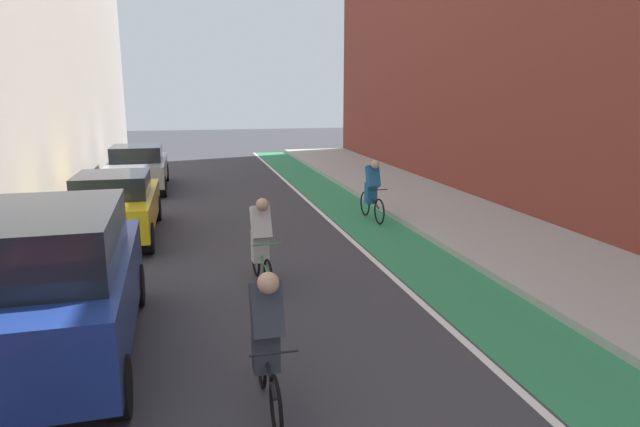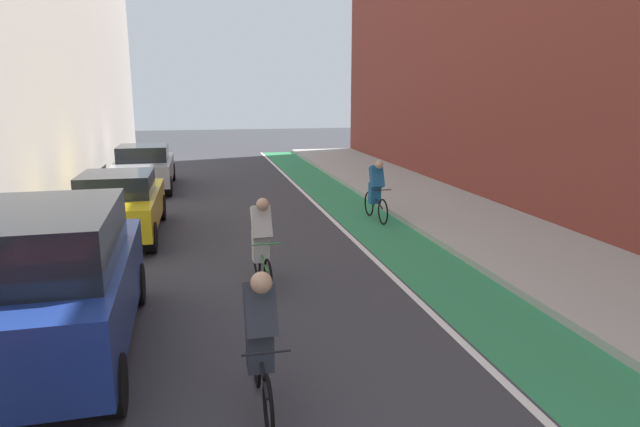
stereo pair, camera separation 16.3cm
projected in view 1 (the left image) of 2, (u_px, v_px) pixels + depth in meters
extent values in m
plane|color=#38383D|center=(258.00, 261.00, 11.02)|extent=(77.84, 77.84, 0.00)
cube|color=#2D8451|center=(375.00, 228.00, 13.65)|extent=(1.60, 35.38, 0.00)
cube|color=white|center=(340.00, 230.00, 13.44)|extent=(0.12, 35.38, 0.00)
cube|color=#A8A59E|center=(467.00, 220.00, 14.21)|extent=(3.41, 35.38, 0.14)
cube|color=navy|center=(57.00, 298.00, 6.88)|extent=(1.92, 4.32, 0.95)
cube|color=black|center=(47.00, 241.00, 6.50)|extent=(1.66, 2.60, 0.75)
cylinder|color=black|center=(21.00, 295.00, 8.27)|extent=(0.24, 0.67, 0.66)
cylinder|color=black|center=(136.00, 285.00, 8.69)|extent=(0.24, 0.67, 0.66)
cylinder|color=black|center=(119.00, 388.00, 5.70)|extent=(0.24, 0.67, 0.66)
cube|color=yellow|center=(116.00, 209.00, 12.67)|extent=(1.78, 4.22, 0.70)
cube|color=black|center=(113.00, 186.00, 12.34)|extent=(1.55, 1.78, 0.55)
cylinder|color=black|center=(92.00, 211.00, 14.05)|extent=(0.22, 0.66, 0.66)
cylinder|color=black|center=(156.00, 208.00, 14.40)|extent=(0.22, 0.66, 0.66)
cylinder|color=black|center=(66.00, 243.00, 11.09)|extent=(0.22, 0.66, 0.66)
cylinder|color=black|center=(148.00, 238.00, 11.44)|extent=(0.22, 0.66, 0.66)
cube|color=#9EA0A8|center=(139.00, 170.00, 18.88)|extent=(1.86, 4.44, 0.70)
cube|color=black|center=(137.00, 154.00, 18.55)|extent=(1.62, 1.87, 0.55)
cylinder|color=black|center=(119.00, 174.00, 20.34)|extent=(0.22, 0.66, 0.66)
cylinder|color=black|center=(166.00, 172.00, 20.73)|extent=(0.22, 0.66, 0.66)
cylinder|color=black|center=(108.00, 189.00, 17.19)|extent=(0.22, 0.66, 0.66)
cylinder|color=black|center=(163.00, 187.00, 17.58)|extent=(0.22, 0.66, 0.66)
torus|color=black|center=(276.00, 409.00, 5.30)|extent=(0.04, 0.67, 0.67)
torus|color=black|center=(261.00, 359.00, 6.30)|extent=(0.04, 0.67, 0.67)
cylinder|color=black|center=(268.00, 363.00, 5.75)|extent=(0.05, 0.96, 0.33)
cylinder|color=black|center=(265.00, 348.00, 5.91)|extent=(0.04, 0.12, 0.55)
cylinder|color=black|center=(274.00, 353.00, 5.25)|extent=(0.48, 0.03, 0.02)
cube|color=#333842|center=(266.00, 345.00, 5.82)|extent=(0.28, 0.24, 0.56)
cube|color=#333842|center=(267.00, 309.00, 5.59)|extent=(0.32, 0.40, 0.60)
sphere|color=tan|center=(268.00, 283.00, 5.37)|extent=(0.22, 0.22, 0.22)
cube|color=#1E598C|center=(265.00, 303.00, 5.71)|extent=(0.26, 0.28, 0.39)
torus|color=black|center=(268.00, 277.00, 9.11)|extent=(0.09, 0.62, 0.62)
torus|color=black|center=(256.00, 259.00, 10.09)|extent=(0.09, 0.62, 0.62)
cylinder|color=#338C3F|center=(261.00, 256.00, 9.55)|extent=(0.11, 0.96, 0.33)
cylinder|color=#338C3F|center=(259.00, 249.00, 9.71)|extent=(0.04, 0.12, 0.55)
cylinder|color=#338C3F|center=(267.00, 244.00, 9.07)|extent=(0.48, 0.06, 0.02)
cube|color=beige|center=(260.00, 246.00, 9.62)|extent=(0.30, 0.26, 0.56)
cube|color=beige|center=(261.00, 222.00, 9.40)|extent=(0.35, 0.42, 0.60)
sphere|color=tan|center=(262.00, 205.00, 9.18)|extent=(0.22, 0.22, 0.22)
torus|color=black|center=(379.00, 212.00, 13.98)|extent=(0.07, 0.67, 0.66)
torus|color=black|center=(365.00, 204.00, 14.97)|extent=(0.07, 0.67, 0.66)
cylinder|color=black|center=(372.00, 199.00, 14.43)|extent=(0.08, 0.96, 0.33)
cylinder|color=black|center=(370.00, 195.00, 14.58)|extent=(0.04, 0.12, 0.55)
cylinder|color=black|center=(379.00, 190.00, 13.93)|extent=(0.48, 0.04, 0.02)
cube|color=#1E598C|center=(371.00, 193.00, 14.49)|extent=(0.29, 0.25, 0.56)
cube|color=#1E598C|center=(373.00, 177.00, 14.27)|extent=(0.33, 0.41, 0.60)
sphere|color=tan|center=(375.00, 164.00, 14.05)|extent=(0.22, 0.22, 0.22)
cube|color=maroon|center=(371.00, 175.00, 14.38)|extent=(0.27, 0.28, 0.39)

